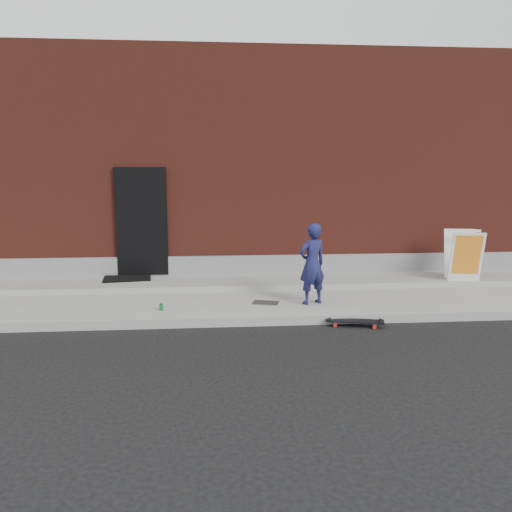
{
  "coord_description": "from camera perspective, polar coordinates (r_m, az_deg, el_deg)",
  "views": [
    {
      "loc": [
        -1.07,
        -7.58,
        2.4
      ],
      "look_at": [
        -0.38,
        0.8,
        1.0
      ],
      "focal_mm": 35.0,
      "sensor_mm": 36.0,
      "label": 1
    }
  ],
  "objects": [
    {
      "name": "building",
      "position": [
        14.62,
        -0.51,
        9.83
      ],
      "size": [
        20.0,
        8.1,
        5.0
      ],
      "color": "#5E231A",
      "rests_on": "ground"
    },
    {
      "name": "child",
      "position": [
        8.65,
        6.43,
        -0.91
      ],
      "size": [
        0.6,
        0.51,
        1.41
      ],
      "primitive_type": "imported",
      "rotation": [
        0.0,
        0.0,
        3.54
      ],
      "color": "#1A1C4B",
      "rests_on": "sidewalk"
    },
    {
      "name": "skateboard",
      "position": [
        8.11,
        11.21,
        -7.34
      ],
      "size": [
        0.9,
        0.43,
        0.1
      ],
      "color": "red",
      "rests_on": "ground"
    },
    {
      "name": "sidewalk",
      "position": [
        9.44,
        1.97,
        -4.82
      ],
      "size": [
        20.0,
        3.0,
        0.15
      ],
      "primitive_type": "cube",
      "color": "gray",
      "rests_on": "ground"
    },
    {
      "name": "apron",
      "position": [
        10.28,
        1.39,
        -2.91
      ],
      "size": [
        20.0,
        1.2,
        0.1
      ],
      "primitive_type": "cube",
      "color": "gray",
      "rests_on": "sidewalk"
    },
    {
      "name": "pizza_sign",
      "position": [
        10.91,
        22.62,
        0.11
      ],
      "size": [
        0.75,
        0.84,
        1.03
      ],
      "color": "white",
      "rests_on": "apron"
    },
    {
      "name": "soda_can",
      "position": [
        8.45,
        -10.78,
        -5.77
      ],
      "size": [
        0.08,
        0.08,
        0.11
      ],
      "primitive_type": "cylinder",
      "rotation": [
        0.0,
        0.0,
        -0.33
      ],
      "color": "#1C8D3D",
      "rests_on": "sidewalk"
    },
    {
      "name": "doormat",
      "position": [
        10.66,
        -14.49,
        -2.42
      ],
      "size": [
        1.04,
        0.89,
        0.03
      ],
      "primitive_type": "cube",
      "rotation": [
        0.0,
        0.0,
        0.14
      ],
      "color": "black",
      "rests_on": "apron"
    },
    {
      "name": "utility_plate",
      "position": [
        8.77,
        1.1,
        -5.36
      ],
      "size": [
        0.51,
        0.4,
        0.01
      ],
      "primitive_type": "cube",
      "rotation": [
        0.0,
        0.0,
        -0.29
      ],
      "color": "#4D4D51",
      "rests_on": "sidewalk"
    },
    {
      "name": "ground",
      "position": [
        8.02,
        3.22,
        -7.96
      ],
      "size": [
        80.0,
        80.0,
        0.0
      ],
      "primitive_type": "plane",
      "color": "black",
      "rests_on": "ground"
    }
  ]
}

